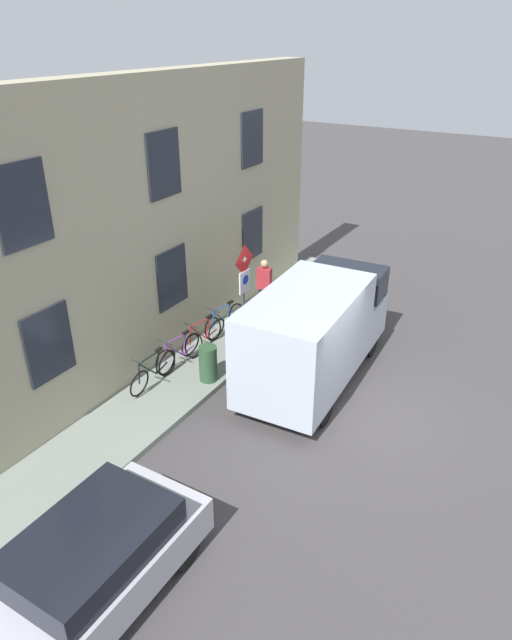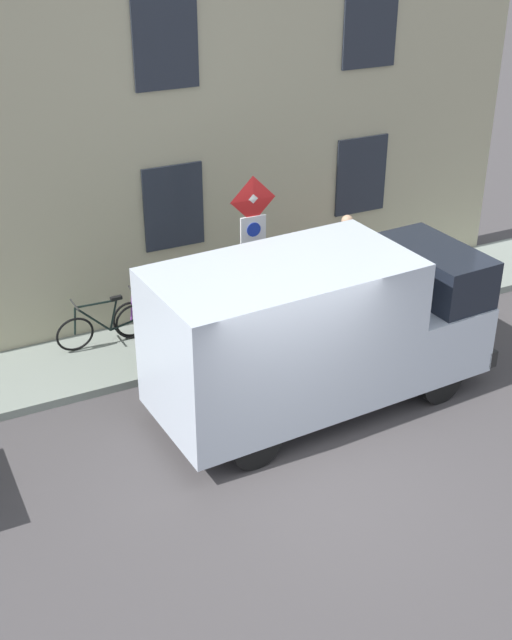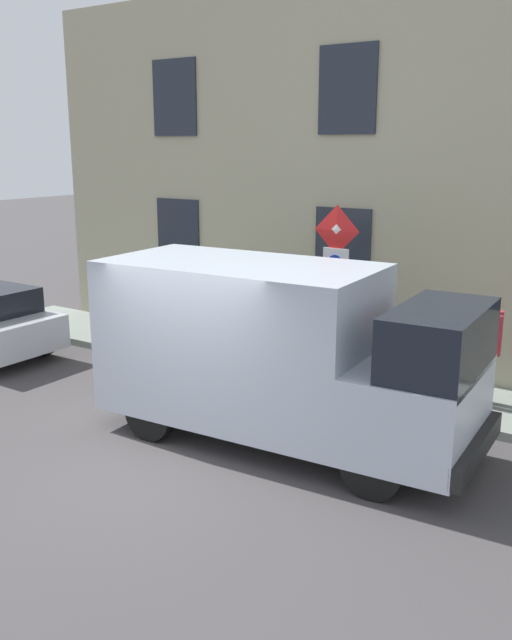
{
  "view_description": "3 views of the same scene",
  "coord_description": "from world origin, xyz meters",
  "px_view_note": "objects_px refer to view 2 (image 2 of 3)",
  "views": [
    {
      "loc": [
        -3.48,
        10.15,
        7.74
      ],
      "look_at": [
        3.13,
        -0.99,
        1.09
      ],
      "focal_mm": 31.98,
      "sensor_mm": 36.0,
      "label": 1
    },
    {
      "loc": [
        -7.95,
        4.86,
        7.31
      ],
      "look_at": [
        2.5,
        -0.38,
        1.07
      ],
      "focal_mm": 46.78,
      "sensor_mm": 36.0,
      "label": 2
    },
    {
      "loc": [
        -6.37,
        -5.61,
        4.06
      ],
      "look_at": [
        2.49,
        0.26,
        1.37
      ],
      "focal_mm": 38.87,
      "sensor_mm": 36.0,
      "label": 3
    }
  ],
  "objects_px": {
    "sign_post_stacked": "(253,239)",
    "bicycle_blue": "(263,290)",
    "bicycle_red": "(213,301)",
    "bicycle_black": "(104,325)",
    "pedestrian": "(345,255)",
    "bicycle_purple": "(160,313)",
    "litter_bin": "(171,335)",
    "delivery_van": "(317,329)"
  },
  "relations": [
    {
      "from": "bicycle_blue",
      "to": "delivery_van",
      "type": "bearing_deg",
      "value": 83.14
    },
    {
      "from": "bicycle_purple",
      "to": "pedestrian",
      "type": "bearing_deg",
      "value": 178.82
    },
    {
      "from": "bicycle_purple",
      "to": "bicycle_black",
      "type": "distance_m",
      "value": 1.02
    },
    {
      "from": "bicycle_red",
      "to": "bicycle_purple",
      "type": "bearing_deg",
      "value": 5.37
    },
    {
      "from": "delivery_van",
      "to": "litter_bin",
      "type": "bearing_deg",
      "value": 124.06
    },
    {
      "from": "sign_post_stacked",
      "to": "bicycle_black",
      "type": "height_order",
      "value": "sign_post_stacked"
    },
    {
      "from": "bicycle_blue",
      "to": "bicycle_red",
      "type": "bearing_deg",
      "value": 5.35
    },
    {
      "from": "bicycle_black",
      "to": "litter_bin",
      "type": "relative_size",
      "value": 1.9
    },
    {
      "from": "sign_post_stacked",
      "to": "pedestrian",
      "type": "height_order",
      "value": "sign_post_stacked"
    },
    {
      "from": "bicycle_blue",
      "to": "bicycle_black",
      "type": "bearing_deg",
      "value": 5.37
    },
    {
      "from": "sign_post_stacked",
      "to": "bicycle_blue",
      "type": "bearing_deg",
      "value": -34.47
    },
    {
      "from": "sign_post_stacked",
      "to": "bicycle_red",
      "type": "distance_m",
      "value": 1.96
    },
    {
      "from": "bicycle_blue",
      "to": "bicycle_black",
      "type": "height_order",
      "value": "same"
    },
    {
      "from": "delivery_van",
      "to": "bicycle_blue",
      "type": "height_order",
      "value": "delivery_van"
    },
    {
      "from": "bicycle_blue",
      "to": "bicycle_purple",
      "type": "distance_m",
      "value": 2.04
    },
    {
      "from": "sign_post_stacked",
      "to": "bicycle_red",
      "type": "relative_size",
      "value": 1.69
    },
    {
      "from": "bicycle_red",
      "to": "bicycle_blue",
      "type": "bearing_deg",
      "value": -174.63
    },
    {
      "from": "bicycle_red",
      "to": "bicycle_black",
      "type": "xyz_separation_m",
      "value": [
        -0.0,
        2.04,
        0.0
      ]
    },
    {
      "from": "bicycle_red",
      "to": "bicycle_purple",
      "type": "height_order",
      "value": "same"
    },
    {
      "from": "bicycle_blue",
      "to": "bicycle_red",
      "type": "relative_size",
      "value": 1.0
    },
    {
      "from": "bicycle_red",
      "to": "litter_bin",
      "type": "bearing_deg",
      "value": 45.06
    },
    {
      "from": "delivery_van",
      "to": "sign_post_stacked",
      "type": "bearing_deg",
      "value": 90.4
    },
    {
      "from": "bicycle_red",
      "to": "bicycle_purple",
      "type": "distance_m",
      "value": 1.02
    },
    {
      "from": "bicycle_black",
      "to": "sign_post_stacked",
      "type": "bearing_deg",
      "value": 152.0
    },
    {
      "from": "sign_post_stacked",
      "to": "pedestrian",
      "type": "xyz_separation_m",
      "value": [
        0.75,
        -2.31,
        -1.03
      ]
    },
    {
      "from": "bicycle_blue",
      "to": "pedestrian",
      "type": "xyz_separation_m",
      "value": [
        -0.38,
        -1.53,
        0.56
      ]
    },
    {
      "from": "sign_post_stacked",
      "to": "delivery_van",
      "type": "xyz_separation_m",
      "value": [
        -1.92,
        -0.11,
        -0.77
      ]
    },
    {
      "from": "pedestrian",
      "to": "bicycle_blue",
      "type": "bearing_deg",
      "value": 153.74
    },
    {
      "from": "bicycle_black",
      "to": "litter_bin",
      "type": "height_order",
      "value": "litter_bin"
    },
    {
      "from": "pedestrian",
      "to": "sign_post_stacked",
      "type": "bearing_deg",
      "value": -174.43
    },
    {
      "from": "sign_post_stacked",
      "to": "bicycle_black",
      "type": "bearing_deg",
      "value": 63.83
    },
    {
      "from": "bicycle_red",
      "to": "bicycle_black",
      "type": "distance_m",
      "value": 2.04
    },
    {
      "from": "litter_bin",
      "to": "bicycle_blue",
      "type": "bearing_deg",
      "value": -65.93
    },
    {
      "from": "pedestrian",
      "to": "delivery_van",
      "type": "bearing_deg",
      "value": -141.83
    },
    {
      "from": "sign_post_stacked",
      "to": "delivery_van",
      "type": "height_order",
      "value": "sign_post_stacked"
    },
    {
      "from": "bicycle_purple",
      "to": "litter_bin",
      "type": "height_order",
      "value": "litter_bin"
    },
    {
      "from": "bicycle_purple",
      "to": "delivery_van",
      "type": "bearing_deg",
      "value": 119.31
    },
    {
      "from": "bicycle_black",
      "to": "litter_bin",
      "type": "xyz_separation_m",
      "value": [
        -0.99,
        -0.85,
        0.08
      ]
    },
    {
      "from": "sign_post_stacked",
      "to": "bicycle_red",
      "type": "bearing_deg",
      "value": 12.42
    },
    {
      "from": "delivery_van",
      "to": "bicycle_purple",
      "type": "bearing_deg",
      "value": 111.44
    },
    {
      "from": "bicycle_purple",
      "to": "bicycle_blue",
      "type": "bearing_deg",
      "value": -175.14
    },
    {
      "from": "sign_post_stacked",
      "to": "litter_bin",
      "type": "distance_m",
      "value": 2.09
    }
  ]
}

